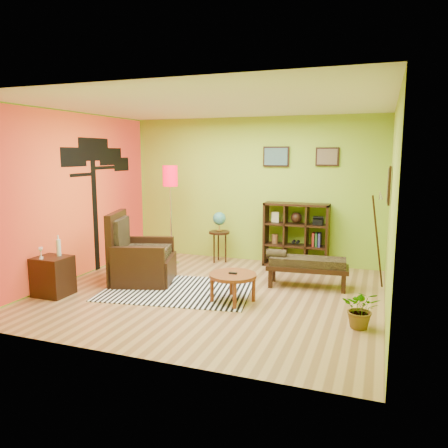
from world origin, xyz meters
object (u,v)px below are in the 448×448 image
(armchair, at_px, (139,261))
(globe_table, at_px, (219,224))
(side_cabinet, at_px, (53,276))
(coffee_table, at_px, (233,278))
(floor_lamp, at_px, (170,185))
(bench, at_px, (305,264))
(cube_shelf, at_px, (297,235))
(potted_plant, at_px, (361,313))

(armchair, height_order, globe_table, armchair)
(side_cabinet, xyz_separation_m, globe_table, (1.63, 2.76, 0.45))
(coffee_table, relative_size, side_cabinet, 0.75)
(floor_lamp, relative_size, globe_table, 1.91)
(bench, bearing_deg, cube_shelf, 107.00)
(armchair, xyz_separation_m, cube_shelf, (2.26, 1.87, 0.25))
(globe_table, bearing_deg, cube_shelf, 6.23)
(globe_table, height_order, cube_shelf, cube_shelf)
(coffee_table, distance_m, globe_table, 2.38)
(floor_lamp, bearing_deg, armchair, -89.24)
(cube_shelf, xyz_separation_m, bench, (0.37, -1.22, -0.22))
(coffee_table, bearing_deg, side_cabinet, -166.46)
(armchair, xyz_separation_m, floor_lamp, (-0.02, 1.22, 1.17))
(coffee_table, xyz_separation_m, globe_table, (-1.01, 2.12, 0.39))
(coffee_table, height_order, armchair, armchair)
(coffee_table, relative_size, armchair, 0.57)
(globe_table, bearing_deg, bench, -29.62)
(armchair, distance_m, globe_table, 1.92)
(cube_shelf, bearing_deg, potted_plant, -63.84)
(coffee_table, relative_size, bench, 0.51)
(armchair, distance_m, bench, 2.71)
(coffee_table, distance_m, floor_lamp, 2.70)
(floor_lamp, height_order, potted_plant, floor_lamp)
(coffee_table, relative_size, cube_shelf, 0.56)
(globe_table, relative_size, bench, 0.75)
(bench, bearing_deg, floor_lamp, 167.92)
(side_cabinet, xyz_separation_m, cube_shelf, (3.11, 2.92, 0.30))
(potted_plant, bearing_deg, cube_shelf, 116.16)
(floor_lamp, bearing_deg, globe_table, 31.53)
(coffee_table, distance_m, side_cabinet, 2.71)
(globe_table, xyz_separation_m, cube_shelf, (1.48, 0.16, -0.15))
(globe_table, bearing_deg, coffee_table, -64.65)
(side_cabinet, distance_m, potted_plant, 4.43)
(armchair, height_order, side_cabinet, armchair)
(floor_lamp, relative_size, bench, 1.43)
(armchair, bearing_deg, bench, 13.86)
(floor_lamp, distance_m, bench, 2.95)
(coffee_table, relative_size, potted_plant, 1.37)
(side_cabinet, bearing_deg, coffee_table, 13.54)
(armchair, relative_size, bench, 0.91)
(cube_shelf, relative_size, potted_plant, 2.43)
(coffee_table, bearing_deg, cube_shelf, 78.22)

